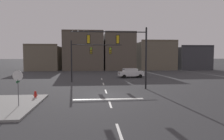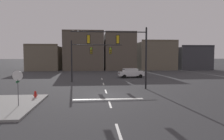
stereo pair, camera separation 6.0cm
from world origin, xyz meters
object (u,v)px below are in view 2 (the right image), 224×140
object	(u,v)px
signal_mast_near_side	(125,47)
fire_hydrant	(35,95)
signal_mast_far_side	(87,54)
stop_sign	(18,80)
car_lot_nearside	(131,73)

from	to	relation	value
signal_mast_near_side	fire_hydrant	world-z (taller)	signal_mast_near_side
signal_mast_far_side	fire_hydrant	distance (m)	13.35
signal_mast_far_side	stop_sign	xyz separation A→B (m)	(-4.71, -15.21, -2.00)
stop_sign	car_lot_nearside	bearing A→B (deg)	58.91
signal_mast_near_side	car_lot_nearside	xyz separation A→B (m)	(2.94, 12.32, -4.09)
stop_sign	fire_hydrant	bearing A→B (deg)	83.36
signal_mast_near_side	stop_sign	bearing A→B (deg)	-139.48
fire_hydrant	stop_sign	bearing A→B (deg)	-96.64
stop_sign	fire_hydrant	distance (m)	3.68
stop_sign	car_lot_nearside	size ratio (longest dim) A/B	0.62
car_lot_nearside	fire_hydrant	xyz separation A→B (m)	(-11.83, -17.06, -0.53)
signal_mast_near_side	car_lot_nearside	distance (m)	13.31
car_lot_nearside	signal_mast_far_side	bearing A→B (deg)	-146.16
stop_sign	fire_hydrant	xyz separation A→B (m)	(0.37, 3.18, -1.82)
signal_mast_far_side	stop_sign	world-z (taller)	signal_mast_far_side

